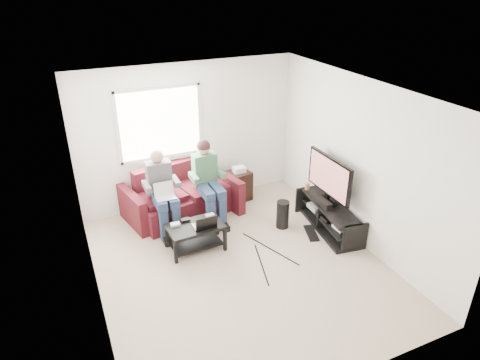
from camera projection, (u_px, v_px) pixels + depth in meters
name	position (u px, v px, depth m)	size (l,w,h in m)	color
floor	(240.00, 266.00, 6.37)	(4.50, 4.50, 0.00)	#C3B297
ceiling	(241.00, 94.00, 5.22)	(4.50, 4.50, 0.00)	white
wall_back	(189.00, 136.00, 7.63)	(4.50, 4.50, 0.00)	white
wall_front	(341.00, 290.00, 3.95)	(4.50, 4.50, 0.00)	white
wall_left	(87.00, 220.00, 5.05)	(4.50, 4.50, 0.00)	white
wall_right	(359.00, 163.00, 6.53)	(4.50, 4.50, 0.00)	white
window	(160.00, 124.00, 7.30)	(1.48, 0.04, 1.28)	white
sofa	(181.00, 198.00, 7.59)	(2.08, 1.21, 0.89)	#4F1413
person_left	(162.00, 188.00, 6.97)	(0.40, 0.70, 1.37)	navy
person_right	(208.00, 176.00, 7.26)	(0.40, 0.71, 1.41)	navy
laptop_silver	(165.00, 194.00, 6.82)	(0.32, 0.22, 0.24)	silver
coffee_table	(196.00, 232.00, 6.62)	(0.88, 0.56, 0.43)	black
laptop_black	(204.00, 219.00, 6.50)	(0.34, 0.24, 0.24)	black
controller_a	(175.00, 224.00, 6.56)	(0.14, 0.09, 0.04)	silver
controller_b	(185.00, 220.00, 6.68)	(0.14, 0.09, 0.04)	black
controller_c	(210.00, 216.00, 6.80)	(0.14, 0.09, 0.04)	gray
tv_stand	(329.00, 218.00, 7.18)	(0.62, 1.48, 0.47)	black
tv	(329.00, 177.00, 6.94)	(0.12, 1.10, 0.81)	black
soundbar	(321.00, 201.00, 7.08)	(0.12, 0.50, 0.10)	black
drink_cup	(307.00, 186.00, 7.53)	(0.08, 0.08, 0.12)	#A87348
console_white	(344.00, 226.00, 6.82)	(0.30, 0.22, 0.06)	silver
console_grey	(319.00, 206.00, 7.39)	(0.34, 0.26, 0.08)	gray
console_black	(331.00, 216.00, 7.10)	(0.38, 0.30, 0.07)	black
subwoofer	(283.00, 214.00, 7.23)	(0.21, 0.21, 0.48)	black
keyboard_floor	(311.00, 233.00, 7.13)	(0.16, 0.47, 0.03)	black
end_table	(239.00, 185.00, 8.11)	(0.38, 0.38, 0.67)	black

